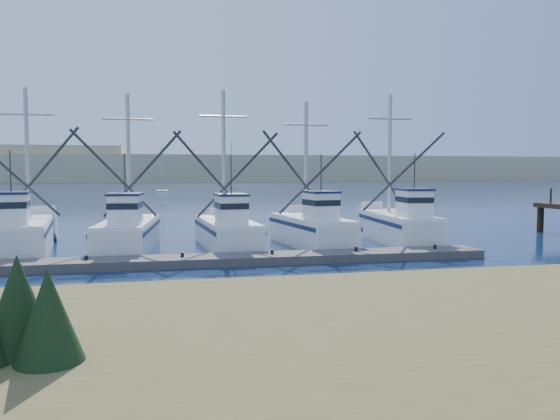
% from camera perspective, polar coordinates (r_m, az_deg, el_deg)
% --- Properties ---
extents(ground, '(500.00, 500.00, 0.00)m').
position_cam_1_polar(ground, '(18.84, 8.28, -8.58)').
color(ground, '#0C1936').
rests_on(ground, ground).
extents(floating_dock, '(28.15, 2.13, 0.38)m').
position_cam_1_polar(floating_dock, '(24.32, -10.16, -5.27)').
color(floating_dock, '#56524D').
rests_on(floating_dock, ground).
extents(dune_ridge, '(360.00, 60.00, 10.00)m').
position_cam_1_polar(dune_ridge, '(227.29, -10.69, 4.26)').
color(dune_ridge, tan).
rests_on(dune_ridge, ground).
extents(trawler_fleet, '(28.11, 9.38, 9.08)m').
position_cam_1_polar(trawler_fleet, '(29.15, -11.98, -2.15)').
color(trawler_fleet, white).
rests_on(trawler_fleet, ground).
extents(sailboat_near, '(2.83, 6.60, 8.10)m').
position_cam_1_polar(sailboat_near, '(73.99, -5.06, 1.28)').
color(sailboat_near, white).
rests_on(sailboat_near, ground).
extents(sailboat_far, '(1.82, 6.11, 8.10)m').
position_cam_1_polar(sailboat_far, '(89.74, -12.16, 1.70)').
color(sailboat_far, white).
rests_on(sailboat_far, ground).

